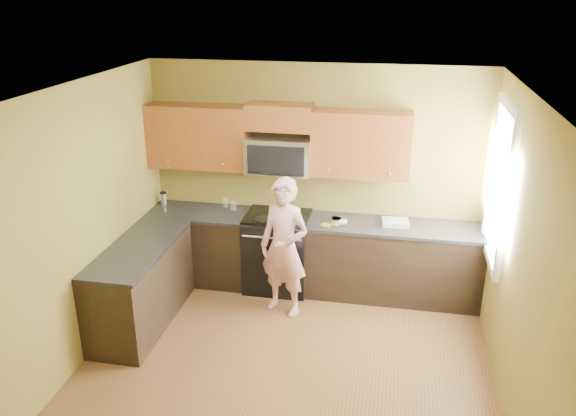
% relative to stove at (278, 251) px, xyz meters
% --- Properties ---
extents(floor, '(4.00, 4.00, 0.00)m').
position_rel_stove_xyz_m(floor, '(0.40, -1.68, -0.47)').
color(floor, brown).
rests_on(floor, ground).
extents(ceiling, '(4.00, 4.00, 0.00)m').
position_rel_stove_xyz_m(ceiling, '(0.40, -1.68, 2.23)').
color(ceiling, white).
rests_on(ceiling, ground).
extents(wall_back, '(4.00, 0.00, 4.00)m').
position_rel_stove_xyz_m(wall_back, '(0.40, 0.32, 0.88)').
color(wall_back, olive).
rests_on(wall_back, ground).
extents(wall_front, '(4.00, 0.00, 4.00)m').
position_rel_stove_xyz_m(wall_front, '(0.40, -3.67, 0.88)').
color(wall_front, olive).
rests_on(wall_front, ground).
extents(wall_left, '(0.00, 4.00, 4.00)m').
position_rel_stove_xyz_m(wall_left, '(-1.60, -1.68, 0.88)').
color(wall_left, olive).
rests_on(wall_left, ground).
extents(wall_right, '(0.00, 4.00, 4.00)m').
position_rel_stove_xyz_m(wall_right, '(2.40, -1.68, 0.88)').
color(wall_right, olive).
rests_on(wall_right, ground).
extents(cabinet_back_run, '(4.00, 0.60, 0.88)m').
position_rel_stove_xyz_m(cabinet_back_run, '(0.40, 0.02, -0.03)').
color(cabinet_back_run, black).
rests_on(cabinet_back_run, floor).
extents(cabinet_left_run, '(0.60, 1.60, 0.88)m').
position_rel_stove_xyz_m(cabinet_left_run, '(-1.30, -1.08, -0.03)').
color(cabinet_left_run, black).
rests_on(cabinet_left_run, floor).
extents(countertop_back, '(4.00, 0.62, 0.04)m').
position_rel_stove_xyz_m(countertop_back, '(0.40, 0.01, 0.43)').
color(countertop_back, black).
rests_on(countertop_back, cabinet_back_run).
extents(countertop_left, '(0.62, 1.60, 0.04)m').
position_rel_stove_xyz_m(countertop_left, '(-1.29, -1.08, 0.43)').
color(countertop_left, black).
rests_on(countertop_left, cabinet_left_run).
extents(stove, '(0.76, 0.65, 0.95)m').
position_rel_stove_xyz_m(stove, '(0.00, 0.00, 0.00)').
color(stove, black).
rests_on(stove, floor).
extents(microwave, '(0.76, 0.40, 0.42)m').
position_rel_stove_xyz_m(microwave, '(0.00, 0.12, 0.97)').
color(microwave, silver).
rests_on(microwave, wall_back).
extents(upper_cab_left, '(1.22, 0.33, 0.75)m').
position_rel_stove_xyz_m(upper_cab_left, '(-0.99, 0.16, 0.97)').
color(upper_cab_left, brown).
rests_on(upper_cab_left, wall_back).
extents(upper_cab_right, '(1.12, 0.33, 0.75)m').
position_rel_stove_xyz_m(upper_cab_right, '(0.94, 0.16, 0.97)').
color(upper_cab_right, brown).
rests_on(upper_cab_right, wall_back).
extents(upper_cab_over_mw, '(0.76, 0.33, 0.30)m').
position_rel_stove_xyz_m(upper_cab_over_mw, '(0.00, 0.16, 1.62)').
color(upper_cab_over_mw, brown).
rests_on(upper_cab_over_mw, wall_back).
extents(window, '(0.06, 1.06, 1.66)m').
position_rel_stove_xyz_m(window, '(2.38, -0.48, 1.17)').
color(window, white).
rests_on(window, wall_right).
extents(woman, '(0.68, 0.55, 1.59)m').
position_rel_stove_xyz_m(woman, '(0.19, -0.55, 0.32)').
color(woman, '#E27177').
rests_on(woman, floor).
extents(frying_pan, '(0.37, 0.47, 0.05)m').
position_rel_stove_xyz_m(frying_pan, '(-0.10, -0.26, 0.47)').
color(frying_pan, black).
rests_on(frying_pan, stove).
extents(butter_tub, '(0.14, 0.14, 0.09)m').
position_rel_stove_xyz_m(butter_tub, '(0.71, -0.06, 0.45)').
color(butter_tub, yellow).
rests_on(butter_tub, countertop_back).
extents(toast_slice, '(0.14, 0.14, 0.01)m').
position_rel_stove_xyz_m(toast_slice, '(0.60, -0.13, 0.45)').
color(toast_slice, '#B27F47').
rests_on(toast_slice, countertop_back).
extents(napkin_a, '(0.13, 0.14, 0.06)m').
position_rel_stove_xyz_m(napkin_a, '(0.30, -0.20, 0.48)').
color(napkin_a, silver).
rests_on(napkin_a, countertop_back).
extents(napkin_b, '(0.13, 0.14, 0.07)m').
position_rel_stove_xyz_m(napkin_b, '(0.78, -0.06, 0.48)').
color(napkin_b, silver).
rests_on(napkin_b, countertop_back).
extents(dish_towel, '(0.32, 0.26, 0.05)m').
position_rel_stove_xyz_m(dish_towel, '(1.39, 0.05, 0.47)').
color(dish_towel, white).
rests_on(dish_towel, countertop_back).
extents(travel_mug, '(0.08, 0.08, 0.16)m').
position_rel_stove_xyz_m(travel_mug, '(-1.50, 0.16, 0.45)').
color(travel_mug, silver).
rests_on(travel_mug, countertop_back).
extents(glass_a, '(0.09, 0.09, 0.12)m').
position_rel_stove_xyz_m(glass_a, '(-0.71, 0.23, 0.51)').
color(glass_a, silver).
rests_on(glass_a, countertop_back).
extents(glass_c, '(0.08, 0.08, 0.12)m').
position_rel_stove_xyz_m(glass_c, '(-0.58, 0.13, 0.51)').
color(glass_c, silver).
rests_on(glass_c, countertop_back).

